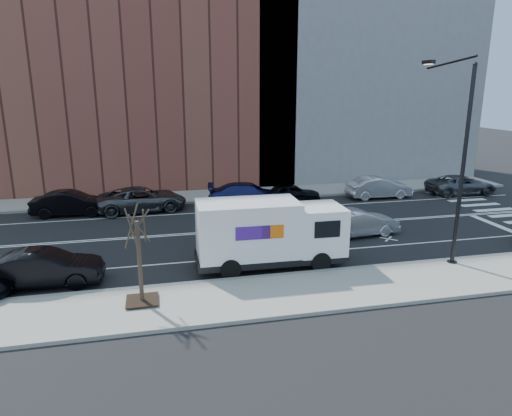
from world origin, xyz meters
name	(u,v)px	position (x,y,z in m)	size (l,w,h in m)	color
ground	(267,229)	(0.00, 0.00, 0.00)	(120.00, 120.00, 0.00)	black
sidewalk_near	(320,291)	(0.00, -8.80, 0.07)	(44.00, 3.60, 0.15)	gray
sidewalk_far	(239,194)	(0.00, 8.80, 0.07)	(44.00, 3.60, 0.15)	gray
curb_near	(306,273)	(0.00, -7.00, 0.08)	(44.00, 0.25, 0.17)	gray
curb_far	(244,199)	(0.00, 7.00, 0.08)	(44.00, 0.25, 0.17)	gray
crosswalk	(502,212)	(16.00, 0.00, 0.00)	(3.00, 14.00, 0.01)	white
road_markings	(267,229)	(0.00, 0.00, 0.00)	(40.00, 8.60, 0.01)	white
bldg_brick	(125,49)	(-8.00, 15.60, 11.00)	(26.00, 10.00, 22.00)	brown
bldg_concrete	(356,29)	(12.00, 15.60, 13.00)	(20.00, 10.00, 26.00)	slate
streetlight	(457,155)	(7.00, -6.91, 5.08)	(0.44, 4.02, 9.34)	black
street_tree	(140,270)	(-7.00, -8.40, 1.45)	(1.20, 1.20, 3.75)	black
fedex_van	(269,232)	(-1.33, -5.60, 1.64)	(6.89, 2.56, 3.12)	black
far_parked_b	(71,203)	(-11.62, 5.60, 0.79)	(1.68, 4.82, 1.59)	black
far_parked_c	(142,199)	(-7.19, 5.66, 0.81)	(2.69, 5.82, 1.62)	#434649
far_parked_d	(248,195)	(0.00, 5.41, 0.81)	(2.26, 5.57, 1.62)	#171C51
far_parked_e	(292,193)	(3.20, 5.63, 0.70)	(1.65, 4.10, 1.40)	black
far_parked_f	(379,187)	(10.00, 5.64, 0.79)	(1.68, 4.81, 1.58)	silver
far_parked_g	(461,185)	(16.80, 5.37, 0.73)	(2.43, 5.28, 1.47)	#4D5055
driving_sedan	(359,223)	(4.64, -2.35, 0.74)	(1.56, 4.49, 1.48)	#B0B0B5
near_parked_rear_a	(44,268)	(-10.95, -5.65, 0.77)	(1.62, 4.65, 1.53)	black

